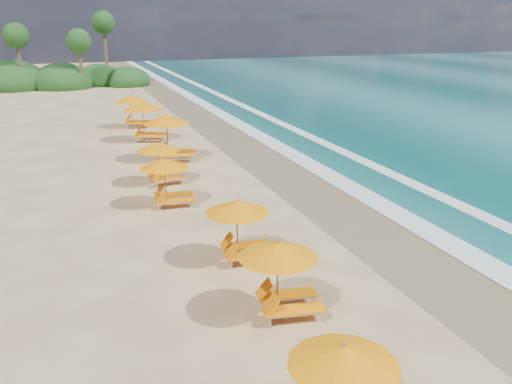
# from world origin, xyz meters

# --- Properties ---
(ground) EXTENTS (160.00, 160.00, 0.00)m
(ground) POSITION_xyz_m (0.00, 0.00, 0.00)
(ground) COLOR #D5B97D
(ground) RESTS_ON ground
(wet_sand) EXTENTS (4.00, 160.00, 0.01)m
(wet_sand) POSITION_xyz_m (4.00, 0.00, 0.01)
(wet_sand) COLOR #887651
(wet_sand) RESTS_ON ground
(surf_foam) EXTENTS (4.00, 160.00, 0.01)m
(surf_foam) POSITION_xyz_m (6.70, 0.00, 0.03)
(surf_foam) COLOR white
(surf_foam) RESTS_ON ground
(station_2) EXTENTS (2.55, 2.48, 2.04)m
(station_2) POSITION_xyz_m (-2.16, -10.71, 1.14)
(station_2) COLOR olive
(station_2) RESTS_ON ground
(station_3) EXTENTS (2.48, 2.37, 2.09)m
(station_3) POSITION_xyz_m (-1.58, -6.38, 1.17)
(station_3) COLOR olive
(station_3) RESTS_ON ground
(station_4) EXTENTS (2.37, 2.23, 2.07)m
(station_4) POSITION_xyz_m (-1.53, -2.92, 1.16)
(station_4) COLOR olive
(station_4) RESTS_ON ground
(station_5) EXTENTS (2.35, 2.22, 2.05)m
(station_5) POSITION_xyz_m (-2.64, 3.04, 1.15)
(station_5) COLOR olive
(station_5) RESTS_ON ground
(station_6) EXTENTS (2.34, 2.21, 2.03)m
(station_6) POSITION_xyz_m (-2.35, 6.14, 1.14)
(station_6) COLOR olive
(station_6) RESTS_ON ground
(station_7) EXTENTS (3.11, 2.99, 2.56)m
(station_7) POSITION_xyz_m (-1.10, 10.22, 1.43)
(station_7) COLOR olive
(station_7) RESTS_ON ground
(station_8) EXTENTS (3.21, 3.15, 2.49)m
(station_8) POSITION_xyz_m (-1.56, 15.54, 1.40)
(station_8) COLOR olive
(station_8) RESTS_ON ground
(station_9) EXTENTS (2.64, 2.48, 2.28)m
(station_9) POSITION_xyz_m (-1.68, 20.16, 1.28)
(station_9) COLOR olive
(station_9) RESTS_ON ground
(treeline) EXTENTS (25.80, 8.80, 9.74)m
(treeline) POSITION_xyz_m (-9.94, 45.51, 1.00)
(treeline) COLOR #163D14
(treeline) RESTS_ON ground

